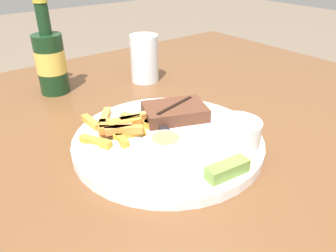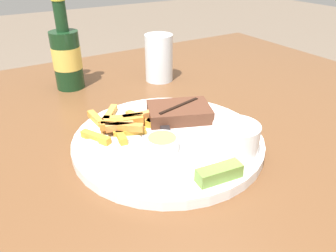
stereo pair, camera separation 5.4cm
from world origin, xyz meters
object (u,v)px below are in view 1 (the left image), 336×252
Objects in this scene: dinner_plate at (168,141)px; fork_utensil at (118,142)px; beer_bottle at (50,60)px; pickle_spear at (229,168)px; dipping_sauce_cup at (165,144)px; salt_shaker at (58,67)px; coleslaw_cup at (237,133)px; knife_utensil at (162,123)px; steak_portion at (175,112)px; drinking_glass at (144,58)px.

dinner_plate is 0.09m from fork_utensil.
pickle_spear is at bearing -82.02° from beer_bottle.
salt_shaker reaches higher than dipping_sauce_cup.
coleslaw_cup is 0.19m from fork_utensil.
beer_bottle is at bearing 36.71° from knife_utensil.
knife_utensil is at bearing 85.70° from pickle_spear.
pickle_spear is (-0.06, -0.04, -0.02)m from coleslaw_cup.
knife_utensil reaches higher than dinner_plate.
steak_portion is 0.62× the size of beer_bottle.
fork_utensil is at bearing -92.68° from beer_bottle.
salt_shaker is at bearing 104.47° from fork_utensil.
steak_portion reaches higher than fork_utensil.
drinking_glass is at bearing 62.90° from dinner_plate.
fork_utensil is (-0.08, 0.17, -0.01)m from pickle_spear.
beer_bottle is (0.01, 0.32, 0.06)m from fork_utensil.
steak_portion is (0.05, 0.05, 0.02)m from dinner_plate.
knife_utensil is at bearing -117.84° from drinking_glass.
salt_shaker is (-0.08, 0.38, 0.00)m from steak_portion.
fork_utensil is at bearing -131.91° from drinking_glass.
fork_utensil is at bearing 116.69° from knife_utensil.
steak_portion is 0.33m from beer_bottle.
dipping_sauce_cup is 0.39m from beer_bottle.
beer_bottle is at bearing 111.29° from steak_portion.
steak_portion is 2.07× the size of salt_shaker.
dipping_sauce_cup is 0.46m from salt_shaker.
drinking_glass is (0.08, 0.38, 0.01)m from coleslaw_cup.
fork_utensil is 1.12× the size of drinking_glass.
dipping_sauce_cup is 0.32× the size of knife_utensil.
steak_portion reaches higher than dipping_sauce_cup.
drinking_glass reaches higher than salt_shaker.
knife_utensil reaches higher than fork_utensil.
pickle_spear is 0.59× the size of drinking_glass.
dinner_plate is at bearing -79.53° from beer_bottle.
salt_shaker is at bearing 63.18° from beer_bottle.
beer_bottle reaches higher than knife_utensil.
knife_utensil is 2.45× the size of salt_shaker.
salt_shaker is at bearing 89.31° from dipping_sauce_cup.
dinner_plate is 1.49× the size of beer_bottle.
dinner_plate is 2.39× the size of steak_portion.
salt_shaker reaches higher than pickle_spear.
coleslaw_cup is (0.06, -0.10, 0.04)m from dinner_plate.
steak_portion is 0.19m from pickle_spear.
pickle_spear is (-0.05, -0.18, -0.00)m from steak_portion.
coleslaw_cup is at bearing -57.02° from dinner_plate.
drinking_glass is (0.14, 0.28, 0.05)m from dinner_plate.
dinner_plate is 0.07m from steak_portion.
beer_bottle reaches higher than salt_shaker.
beer_bottle is (-0.03, 0.38, 0.05)m from dipping_sauce_cup.
pickle_spear is 1.05× the size of salt_shaker.
dinner_plate is 0.05m from knife_utensil.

